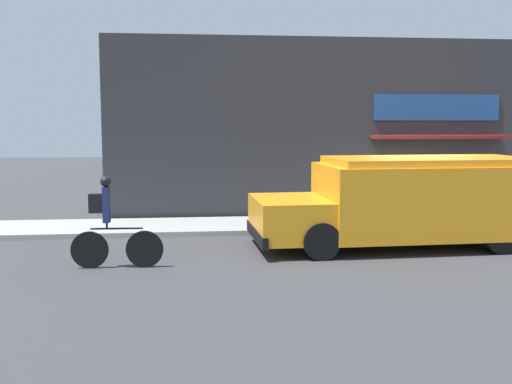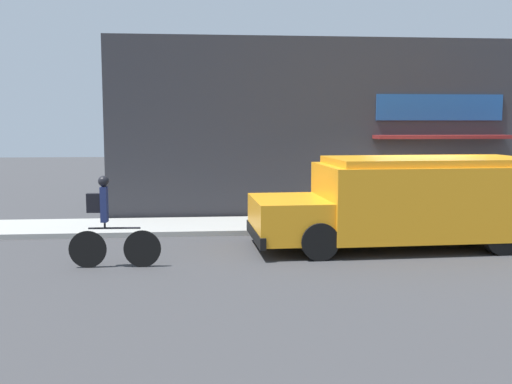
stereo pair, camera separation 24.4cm
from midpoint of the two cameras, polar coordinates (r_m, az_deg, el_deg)
name	(u,v)px [view 2 (the right image)]	position (r m, az deg, el deg)	size (l,w,h in m)	color
ground_plane	(418,233)	(15.60, 15.64, -3.78)	(70.00, 70.00, 0.00)	#38383A
sidewalk	(403,223)	(16.62, 14.28, -2.88)	(28.00, 2.24, 0.13)	#999993
storefront	(392,129)	(17.66, 13.19, 5.86)	(16.11, 0.84, 5.13)	#2D2D33
school_bus	(409,200)	(13.68, 14.89, -0.77)	(6.39, 2.94, 1.98)	orange
cyclist	(108,225)	(11.65, -13.32, -3.06)	(1.74, 0.21, 1.76)	black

